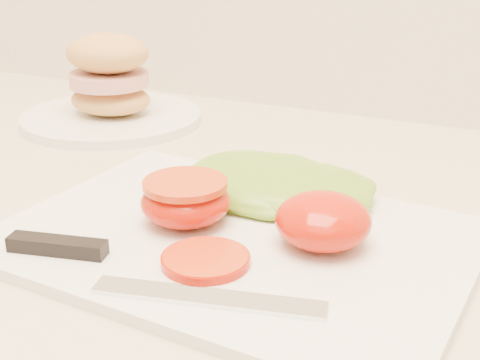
% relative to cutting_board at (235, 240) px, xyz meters
% --- Properties ---
extents(cutting_board, '(0.39, 0.30, 0.01)m').
position_rel_cutting_board_xyz_m(cutting_board, '(0.00, 0.00, 0.00)').
color(cutting_board, white).
rests_on(cutting_board, counter).
extents(tomato_half_dome, '(0.08, 0.08, 0.04)m').
position_rel_cutting_board_xyz_m(tomato_half_dome, '(0.07, 0.01, 0.03)').
color(tomato_half_dome, red).
rests_on(tomato_half_dome, cutting_board).
extents(tomato_half_cut, '(0.08, 0.08, 0.04)m').
position_rel_cutting_board_xyz_m(tomato_half_cut, '(-0.05, 0.00, 0.03)').
color(tomato_half_cut, red).
rests_on(tomato_half_cut, cutting_board).
extents(tomato_slice_0, '(0.07, 0.07, 0.01)m').
position_rel_cutting_board_xyz_m(tomato_slice_0, '(0.00, -0.05, 0.01)').
color(tomato_slice_0, '#D04E22').
rests_on(tomato_slice_0, cutting_board).
extents(lettuce_leaf_0, '(0.17, 0.12, 0.03)m').
position_rel_cutting_board_xyz_m(lettuce_leaf_0, '(-0.01, 0.08, 0.02)').
color(lettuce_leaf_0, olive).
rests_on(lettuce_leaf_0, cutting_board).
extents(lettuce_leaf_1, '(0.15, 0.14, 0.03)m').
position_rel_cutting_board_xyz_m(lettuce_leaf_1, '(0.04, 0.08, 0.02)').
color(lettuce_leaf_1, olive).
rests_on(lettuce_leaf_1, cutting_board).
extents(knife, '(0.26, 0.06, 0.01)m').
position_rel_cutting_board_xyz_m(knife, '(-0.06, -0.09, 0.01)').
color(knife, silver).
rests_on(knife, cutting_board).
extents(sandwich_plate, '(0.23, 0.23, 0.12)m').
position_rel_cutting_board_xyz_m(sandwich_plate, '(-0.30, 0.25, 0.04)').
color(sandwich_plate, white).
rests_on(sandwich_plate, counter).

